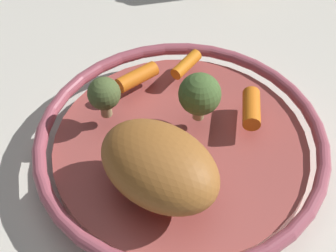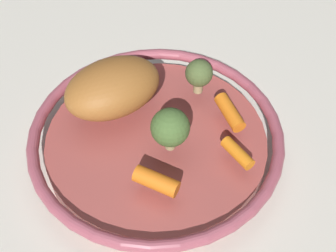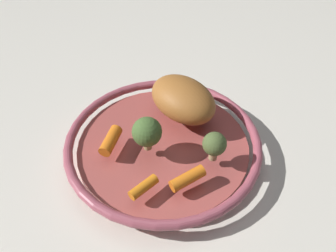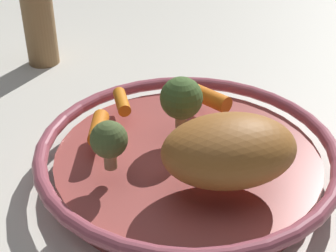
# 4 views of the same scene
# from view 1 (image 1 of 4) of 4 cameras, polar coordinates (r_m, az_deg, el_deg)

# --- Properties ---
(ground_plane) EXTENTS (2.26, 2.26, 0.00)m
(ground_plane) POSITION_cam_1_polar(r_m,az_deg,el_deg) (0.60, 1.46, -3.73)
(ground_plane) COLOR silver
(serving_bowl) EXTENTS (0.35, 0.35, 0.04)m
(serving_bowl) POSITION_cam_1_polar(r_m,az_deg,el_deg) (0.59, 1.50, -2.31)
(serving_bowl) COLOR #A84C47
(serving_bowl) RESTS_ON ground_plane
(roast_chicken_piece) EXTENTS (0.16, 0.17, 0.07)m
(roast_chicken_piece) POSITION_cam_1_polar(r_m,az_deg,el_deg) (0.50, -1.05, -4.65)
(roast_chicken_piece) COLOR #A2622A
(roast_chicken_piece) RESTS_ON serving_bowl
(baby_carrot_center) EXTENTS (0.06, 0.06, 0.02)m
(baby_carrot_center) POSITION_cam_1_polar(r_m,az_deg,el_deg) (0.62, -3.66, 5.79)
(baby_carrot_center) COLOR orange
(baby_carrot_center) RESTS_ON serving_bowl
(baby_carrot_right) EXTENTS (0.06, 0.02, 0.02)m
(baby_carrot_right) POSITION_cam_1_polar(r_m,az_deg,el_deg) (0.59, 9.80, 2.08)
(baby_carrot_right) COLOR orange
(baby_carrot_right) RESTS_ON serving_bowl
(baby_carrot_left) EXTENTS (0.05, 0.04, 0.02)m
(baby_carrot_left) POSITION_cam_1_polar(r_m,az_deg,el_deg) (0.64, 2.50, 7.26)
(baby_carrot_left) COLOR orange
(baby_carrot_left) RESTS_ON serving_bowl
(broccoli_floret_large) EXTENTS (0.05, 0.05, 0.06)m
(broccoli_floret_large) POSITION_cam_1_polar(r_m,az_deg,el_deg) (0.56, 3.76, 3.71)
(broccoli_floret_large) COLOR tan
(broccoli_floret_large) RESTS_ON serving_bowl
(broccoli_floret_edge) EXTENTS (0.04, 0.04, 0.06)m
(broccoli_floret_edge) POSITION_cam_1_polar(r_m,az_deg,el_deg) (0.57, -7.54, 3.72)
(broccoli_floret_edge) COLOR tan
(broccoli_floret_edge) RESTS_ON serving_bowl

